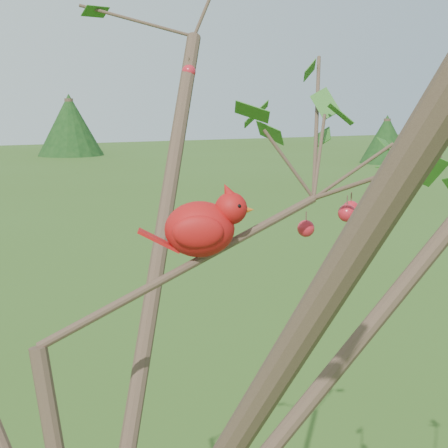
% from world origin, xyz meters
% --- Properties ---
extents(crabapple_tree, '(2.35, 2.05, 2.95)m').
position_xyz_m(crabapple_tree, '(0.03, -0.02, 2.12)').
color(crabapple_tree, '#3F2C21').
rests_on(crabapple_tree, ground).
extents(cardinal, '(0.23, 0.16, 0.17)m').
position_xyz_m(cardinal, '(0.29, 0.07, 2.16)').
color(cardinal, '#B6140F').
rests_on(cardinal, ground).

